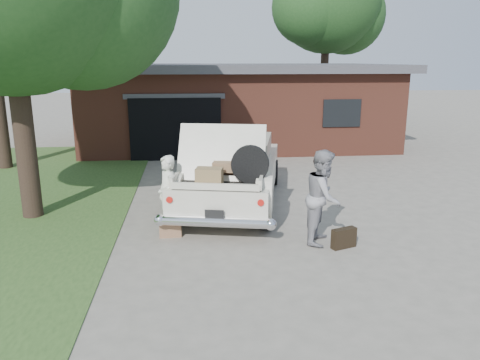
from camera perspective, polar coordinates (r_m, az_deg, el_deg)
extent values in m
plane|color=gray|center=(9.28, 0.39, -7.51)|extent=(90.00, 90.00, 0.00)
cube|color=#2D4C1E|center=(12.88, -26.40, -2.70)|extent=(6.00, 16.00, 0.02)
cube|color=brown|center=(20.25, -0.45, 8.84)|extent=(12.00, 7.00, 3.00)
cube|color=#4C4C51|center=(20.16, -0.46, 13.51)|extent=(12.80, 7.80, 0.30)
cube|color=black|center=(16.78, -7.85, 6.17)|extent=(3.20, 0.30, 2.20)
cube|color=#4C4C51|center=(16.59, -7.99, 10.07)|extent=(3.50, 0.12, 0.18)
cube|color=black|center=(17.52, 12.30, 7.97)|extent=(1.40, 0.08, 1.00)
cylinder|color=#38281E|center=(11.27, -25.01, 6.84)|extent=(0.44, 0.44, 4.49)
cylinder|color=#38281E|center=(27.35, 10.22, 12.51)|extent=(0.44, 0.44, 5.33)
sphere|color=#264C1F|center=(28.37, 12.84, 19.00)|extent=(4.31, 4.31, 4.31)
sphere|color=#264C1F|center=(26.49, 8.49, 20.16)|extent=(4.02, 4.02, 4.02)
cube|color=silver|center=(11.62, -0.94, 0.51)|extent=(3.16, 5.72, 0.70)
cube|color=#ADAB99|center=(11.80, -0.76, 3.82)|extent=(2.20, 2.49, 0.56)
cube|color=black|center=(12.81, -0.20, 4.57)|extent=(1.66, 0.44, 0.48)
cube|color=black|center=(10.80, -1.42, 2.71)|extent=(1.66, 0.44, 0.48)
cylinder|color=black|center=(10.13, -7.60, -3.59)|extent=(0.38, 0.75, 0.71)
cylinder|color=black|center=(9.86, 3.23, -3.99)|extent=(0.38, 0.75, 0.71)
cylinder|color=black|center=(13.60, -3.95, 1.16)|extent=(0.38, 0.75, 0.71)
cylinder|color=black|center=(13.40, 4.09, 0.96)|extent=(0.38, 0.75, 0.71)
cylinder|color=silver|center=(9.07, -3.12, -5.15)|extent=(2.21, 0.66, 0.19)
cylinder|color=#A5140F|center=(9.19, -8.55, -2.33)|extent=(0.15, 0.13, 0.13)
cylinder|color=#A5140F|center=(8.92, 2.56, -2.71)|extent=(0.15, 0.13, 0.13)
cube|color=black|center=(9.00, -3.16, -4.22)|extent=(0.36, 0.10, 0.18)
cube|color=black|center=(9.55, -2.49, -0.26)|extent=(1.89, 1.52, 0.04)
cube|color=silver|center=(9.69, -7.56, 0.50)|extent=(0.32, 1.18, 0.19)
cube|color=silver|center=(9.44, 2.70, 0.23)|extent=(0.32, 1.18, 0.19)
cube|color=silver|center=(8.97, -3.07, -0.82)|extent=(1.70, 0.43, 0.13)
cube|color=silver|center=(9.71, -2.27, 3.40)|extent=(1.91, 1.02, 1.11)
cube|color=#43261D|center=(9.85, -4.70, 0.85)|extent=(0.65, 0.49, 0.19)
cube|color=olive|center=(9.16, -3.76, 0.37)|extent=(0.57, 0.44, 0.36)
cube|color=black|center=(9.73, -1.92, 0.72)|extent=(0.67, 0.51, 0.19)
cube|color=#936D4A|center=(9.55, -1.61, 1.68)|extent=(0.62, 0.47, 0.19)
cylinder|color=black|center=(9.33, 1.24, 1.94)|extent=(0.78, 0.33, 0.76)
imported|color=silver|center=(9.58, -8.83, -1.83)|extent=(0.59, 0.70, 1.63)
imported|color=gray|center=(9.14, 10.15, -2.02)|extent=(1.00, 1.10, 1.83)
cube|color=#9A6E4E|center=(9.56, -8.50, -5.92)|extent=(0.44, 0.16, 0.34)
cube|color=black|center=(9.15, 12.54, -6.93)|extent=(0.52, 0.32, 0.39)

